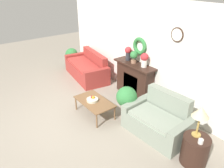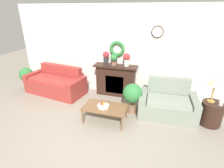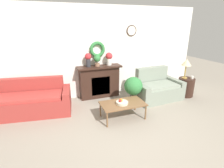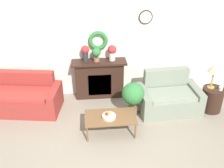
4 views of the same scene
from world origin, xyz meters
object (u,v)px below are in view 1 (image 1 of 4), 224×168
object	(u,v)px
loveseat_right	(158,121)
vase_on_mantel_left	(128,52)
potted_plant_on_mantel	(134,56)
potted_plant_floor_by_couch	(72,55)
potted_plant_floor_by_loveseat	(127,98)
fireplace	(134,79)
table_lamp	(201,113)
vase_on_mantel_right	(144,59)
coffee_table	(94,102)
mug	(201,141)
couch_left	(87,69)
fruit_bowl	(92,99)
side_table_by_loveseat	(195,150)

from	to	relation	value
loveseat_right	vase_on_mantel_left	xyz separation A→B (m)	(-1.90, 0.74, 0.91)
loveseat_right	vase_on_mantel_left	size ratio (longest dim) A/B	3.66
vase_on_mantel_left	potted_plant_on_mantel	xyz separation A→B (m)	(0.26, -0.02, -0.03)
potted_plant_floor_by_couch	potted_plant_floor_by_loveseat	distance (m)	3.82
fireplace	table_lamp	size ratio (longest dim) A/B	2.21
fireplace	vase_on_mantel_right	distance (m)	0.78
coffee_table	mug	size ratio (longest dim) A/B	11.85
coffee_table	vase_on_mantel_left	bearing A→B (deg)	107.36
couch_left	vase_on_mantel_right	bearing A→B (deg)	19.28
vase_on_mantel_right	couch_left	bearing A→B (deg)	-169.34
mug	potted_plant_floor_by_loveseat	distance (m)	1.99
mug	potted_plant_on_mantel	distance (m)	2.96
potted_plant_floor_by_loveseat	loveseat_right	bearing A→B (deg)	10.94
fruit_bowl	side_table_by_loveseat	xyz separation A→B (m)	(2.47, 0.63, -0.14)
table_lamp	couch_left	bearing A→B (deg)	174.71
fireplace	loveseat_right	distance (m)	1.75
couch_left	vase_on_mantel_right	size ratio (longest dim) A/B	5.27
coffee_table	vase_on_mantel_right	bearing A→B (deg)	83.13
coffee_table	loveseat_right	bearing A→B (deg)	26.94
fruit_bowl	table_lamp	distance (m)	2.58
loveseat_right	vase_on_mantel_right	xyz separation A→B (m)	(-1.26, 0.74, 0.89)
mug	vase_on_mantel_left	xyz separation A→B (m)	(-3.01, 0.96, 0.60)
loveseat_right	vase_on_mantel_right	bearing A→B (deg)	146.32
potted_plant_floor_by_loveseat	couch_left	bearing A→B (deg)	169.26
couch_left	side_table_by_loveseat	xyz separation A→B (m)	(4.48, -0.46, -0.02)
potted_plant_floor_by_couch	vase_on_mantel_left	bearing A→B (deg)	7.56
potted_plant_floor_by_couch	fruit_bowl	bearing A→B (deg)	-19.64
fruit_bowl	table_lamp	xyz separation A→B (m)	(2.41, 0.68, 0.62)
potted_plant_on_mantel	loveseat_right	bearing A→B (deg)	-23.84
couch_left	side_table_by_loveseat	world-z (taller)	couch_left
fireplace	side_table_by_loveseat	bearing A→B (deg)	-18.68
mug	potted_plant_on_mantel	world-z (taller)	potted_plant_on_mantel
couch_left	side_table_by_loveseat	distance (m)	4.51
coffee_table	table_lamp	xyz separation A→B (m)	(2.37, 0.64, 0.69)
side_table_by_loveseat	loveseat_right	bearing A→B (deg)	172.33
loveseat_right	side_table_by_loveseat	distance (m)	1.01
mug	vase_on_mantel_left	size ratio (longest dim) A/B	0.22
potted_plant_on_mantel	side_table_by_loveseat	bearing A→B (deg)	-18.03
coffee_table	vase_on_mantel_left	distance (m)	1.77
loveseat_right	couch_left	bearing A→B (deg)	171.57
side_table_by_loveseat	potted_plant_floor_by_loveseat	bearing A→B (deg)	-178.92
table_lamp	potted_plant_floor_by_loveseat	size ratio (longest dim) A/B	0.74
potted_plant_on_mantel	vase_on_mantel_left	bearing A→B (deg)	175.61
fireplace	loveseat_right	world-z (taller)	fireplace
mug	potted_plant_floor_by_couch	distance (m)	5.80
side_table_by_loveseat	potted_plant_floor_by_loveseat	world-z (taller)	potted_plant_floor_by_loveseat
side_table_by_loveseat	vase_on_mantel_right	size ratio (longest dim) A/B	1.50
couch_left	vase_on_mantel_left	world-z (taller)	vase_on_mantel_left
fireplace	fruit_bowl	xyz separation A→B (m)	(0.11, -1.50, -0.07)
side_table_by_loveseat	mug	distance (m)	0.36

